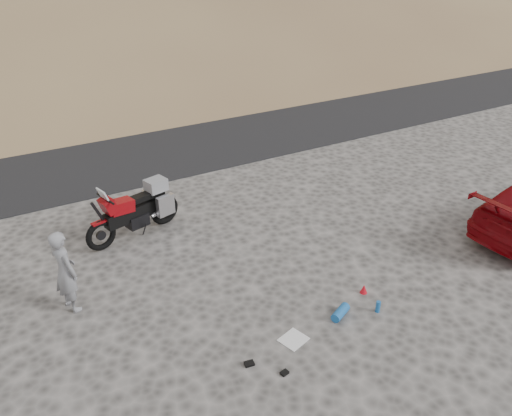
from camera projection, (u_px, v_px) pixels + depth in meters
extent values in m
plane|color=#403E3B|center=(217.00, 304.00, 9.36)|extent=(140.00, 140.00, 0.00)
cube|color=black|center=(96.00, 149.00, 16.23)|extent=(120.00, 7.00, 0.05)
torus|color=black|center=(101.00, 235.00, 10.83)|extent=(0.72, 0.31, 0.71)
cylinder|color=black|center=(101.00, 235.00, 10.83)|extent=(0.23, 0.12, 0.22)
torus|color=black|center=(164.00, 209.00, 11.87)|extent=(0.77, 0.34, 0.76)
cylinder|color=black|center=(164.00, 209.00, 11.87)|extent=(0.25, 0.15, 0.24)
cylinder|color=black|center=(102.00, 218.00, 10.70)|extent=(0.41, 0.17, 0.88)
cylinder|color=black|center=(105.00, 199.00, 10.60)|extent=(0.22, 0.66, 0.05)
cube|color=black|center=(132.00, 213.00, 11.22)|extent=(1.32, 0.59, 0.32)
cube|color=black|center=(137.00, 220.00, 11.39)|extent=(0.55, 0.44, 0.30)
cube|color=maroon|center=(121.00, 206.00, 10.94)|extent=(0.63, 0.46, 0.34)
cube|color=maroon|center=(108.00, 205.00, 10.70)|extent=(0.41, 0.44, 0.38)
cube|color=silver|center=(103.00, 195.00, 10.52)|extent=(0.21, 0.35, 0.28)
cube|color=black|center=(141.00, 198.00, 11.25)|extent=(0.64, 0.38, 0.13)
cube|color=black|center=(156.00, 194.00, 11.53)|extent=(0.42, 0.29, 0.11)
cube|color=silver|center=(165.00, 205.00, 11.48)|extent=(0.45, 0.24, 0.49)
cube|color=silver|center=(151.00, 197.00, 11.83)|extent=(0.45, 0.24, 0.49)
cube|color=gray|center=(156.00, 185.00, 11.44)|extent=(0.53, 0.47, 0.28)
cube|color=maroon|center=(99.00, 222.00, 10.68)|extent=(0.35, 0.21, 0.04)
cylinder|color=black|center=(145.00, 229.00, 11.39)|extent=(0.08, 0.22, 0.39)
cylinder|color=silver|center=(160.00, 212.00, 11.61)|extent=(0.50, 0.22, 0.14)
imported|color=gray|center=(73.00, 307.00, 9.28)|extent=(0.57, 0.69, 1.63)
cube|color=white|center=(293.00, 339.00, 8.52)|extent=(0.53, 0.49, 0.01)
cylinder|color=#1C5EA8|center=(340.00, 312.00, 9.01)|extent=(0.46, 0.34, 0.17)
cylinder|color=#1C5EA8|center=(378.00, 307.00, 9.11)|extent=(0.10, 0.10, 0.23)
cone|color=red|center=(364.00, 289.00, 9.61)|extent=(0.14, 0.14, 0.18)
cube|color=black|center=(249.00, 364.00, 8.01)|extent=(0.17, 0.13, 0.04)
cube|color=black|center=(284.00, 373.00, 7.85)|extent=(0.14, 0.12, 0.04)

